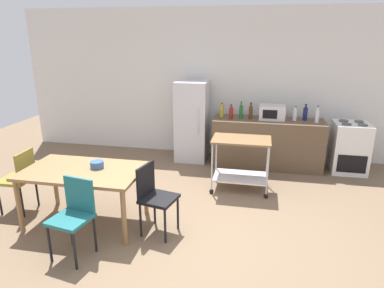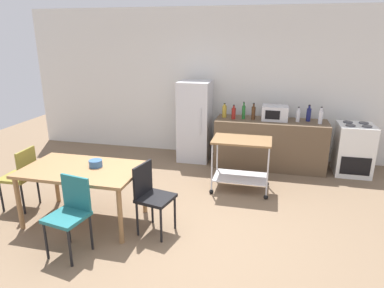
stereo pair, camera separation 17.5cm
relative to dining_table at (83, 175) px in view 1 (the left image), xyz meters
name	(u,v)px [view 1 (the left image)]	position (x,y,z in m)	size (l,w,h in m)	color
ground_plane	(193,235)	(1.44, -0.04, -0.67)	(12.00, 12.00, 0.00)	brown
back_wall	(224,84)	(1.44, 3.16, 0.78)	(8.40, 0.12, 2.90)	silver
kitchen_counter	(267,143)	(2.34, 2.56, -0.22)	(2.00, 0.64, 0.90)	brown
dining_table	(83,175)	(0.00, 0.00, 0.00)	(1.50, 0.90, 0.75)	olive
chair_teal	(74,213)	(0.23, -0.66, -0.15)	(0.47, 0.47, 0.89)	#1E666B
chair_black	(154,194)	(0.96, -0.05, -0.15)	(0.48, 0.48, 0.89)	black
chair_olive	(20,177)	(-1.03, 0.11, -0.15)	(0.41, 0.41, 0.89)	olive
stove_oven	(349,148)	(3.79, 2.58, -0.22)	(0.60, 0.61, 0.92)	white
refrigerator	(192,121)	(0.89, 2.66, 0.10)	(0.60, 0.63, 1.55)	silver
kitchen_cart	(241,156)	(1.92, 1.42, -0.10)	(0.91, 0.57, 0.85)	brown
bottle_soy_sauce	(222,111)	(1.47, 2.62, 0.35)	(0.08, 0.08, 0.27)	gold
bottle_soda	(231,113)	(1.65, 2.51, 0.34)	(0.08, 0.08, 0.26)	maroon
bottle_vinegar	(241,112)	(1.83, 2.57, 0.36)	(0.06, 0.06, 0.31)	#1E6628
bottle_hot_sauce	(251,112)	(2.01, 2.56, 0.36)	(0.07, 0.07, 0.30)	#4C2D19
microwave	(272,112)	(2.39, 2.60, 0.36)	(0.46, 0.35, 0.26)	silver
bottle_wine	(295,115)	(2.79, 2.59, 0.34)	(0.07, 0.07, 0.26)	silver
bottle_olive_oil	(305,113)	(2.98, 2.66, 0.35)	(0.08, 0.08, 0.30)	navy
bottle_sesame_oil	(317,116)	(3.16, 2.51, 0.35)	(0.07, 0.07, 0.30)	silver
fruit_bowl	(97,165)	(0.16, 0.09, 0.12)	(0.17, 0.17, 0.09)	#33598C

